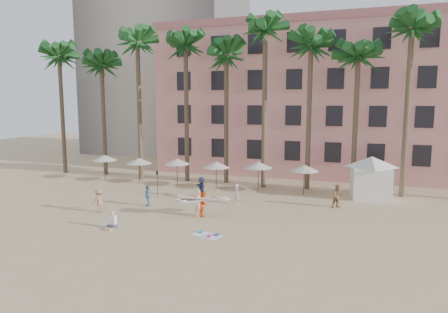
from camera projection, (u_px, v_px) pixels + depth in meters
ground at (165, 231)px, 24.91m from camera, size 120.00×120.00×0.00m
pink_hotel at (320, 101)px, 46.08m from camera, size 35.00×14.00×16.00m
palm_row at (240, 48)px, 37.06m from camera, size 44.40×5.40×16.30m
umbrella_row at (196, 163)px, 37.27m from camera, size 22.50×2.70×2.73m
cabana at (371, 174)px, 33.21m from camera, size 4.97×4.97×3.50m
beach_towel at (207, 235)px, 24.14m from camera, size 2.00×1.43×0.14m
carrier_yellow at (199, 202)px, 27.93m from camera, size 3.09×1.84×1.93m
carrier_white at (204, 203)px, 28.06m from camera, size 3.02×1.90×1.74m
beachgoers at (200, 194)px, 31.07m from camera, size 17.51×7.91×1.78m
paddle at (157, 180)px, 33.68m from camera, size 0.18×0.04×2.23m
seated_man at (112, 223)px, 25.38m from camera, size 0.49×0.85×1.10m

